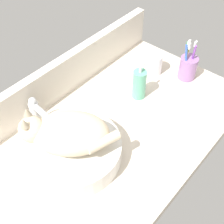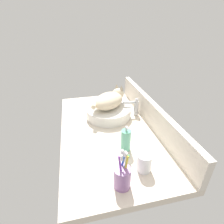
% 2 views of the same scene
% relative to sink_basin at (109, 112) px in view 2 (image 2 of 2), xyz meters
% --- Properties ---
extents(ground_plane, '(1.12, 0.63, 0.04)m').
position_rel_sink_basin_xyz_m(ground_plane, '(0.16, -0.03, -0.06)').
color(ground_plane, beige).
extents(backsplash_panel, '(1.12, 0.04, 0.17)m').
position_rel_sink_basin_xyz_m(backsplash_panel, '(0.16, 0.26, 0.05)').
color(backsplash_panel, silver).
rests_on(backsplash_panel, ground_plane).
extents(sink_basin, '(0.33, 0.33, 0.07)m').
position_rel_sink_basin_xyz_m(sink_basin, '(0.00, 0.00, 0.00)').
color(sink_basin, silver).
rests_on(sink_basin, ground_plane).
extents(cat, '(0.29, 0.30, 0.14)m').
position_rel_sink_basin_xyz_m(cat, '(-0.01, 0.01, 0.09)').
color(cat, beige).
rests_on(cat, sink_basin).
extents(faucet, '(0.04, 0.12, 0.14)m').
position_rel_sink_basin_xyz_m(faucet, '(0.02, 0.20, 0.04)').
color(faucet, silver).
rests_on(faucet, ground_plane).
extents(soap_dispenser, '(0.05, 0.05, 0.16)m').
position_rel_sink_basin_xyz_m(soap_dispenser, '(0.39, 0.01, 0.03)').
color(soap_dispenser, '#60B793').
rests_on(soap_dispenser, ground_plane).
extents(toothbrush_cup, '(0.07, 0.07, 0.19)m').
position_rel_sink_basin_xyz_m(toothbrush_cup, '(0.62, -0.07, 0.02)').
color(toothbrush_cup, '#996BA8').
rests_on(toothbrush_cup, ground_plane).
extents(water_glass, '(0.07, 0.07, 0.09)m').
position_rel_sink_basin_xyz_m(water_glass, '(0.55, 0.06, 0.00)').
color(water_glass, white).
rests_on(water_glass, ground_plane).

